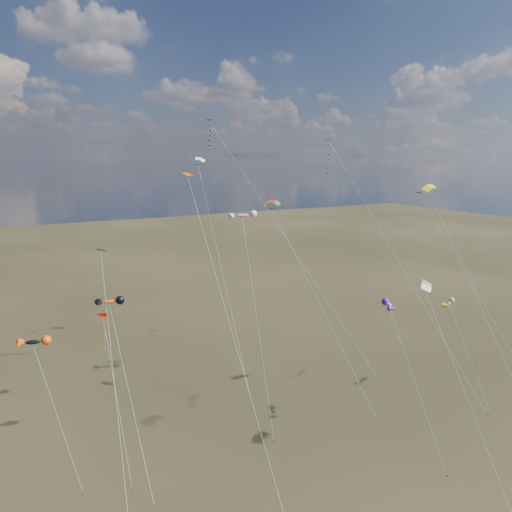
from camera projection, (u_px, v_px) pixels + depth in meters
name	position (u px, v px, depth m)	size (l,w,h in m)	color
ground	(339.00, 473.00, 46.04)	(400.00, 400.00, 0.00)	black
diamond_black_high	(337.00, 172.00, 72.25)	(4.59, 29.93, 33.98)	black
diamond_navy_tall	(224.00, 154.00, 71.04)	(15.81, 25.02, 37.00)	#0B0E4A
diamond_black_mid	(108.00, 321.00, 44.68)	(2.58, 18.92, 21.80)	black
diamond_red_low	(105.00, 338.00, 50.23)	(1.25, 11.34, 14.40)	#BD1102
diamond_navy_right	(423.00, 218.00, 71.14)	(8.46, 15.58, 25.87)	#11194F
diamond_orange_center	(212.00, 261.00, 47.64)	(1.67, 26.88, 29.48)	#D1500D
parafoil_yellow	(432.00, 187.00, 57.24)	(2.73, 20.30, 28.28)	#E2E60E
parafoil_blue_white	(198.00, 160.00, 74.92)	(3.17, 23.38, 31.50)	#0D6BBC
parafoil_striped	(427.00, 284.00, 45.83)	(3.79, 15.77, 19.48)	yellow
parafoil_tricolor	(273.00, 203.00, 56.04)	(9.47, 12.50, 26.35)	#D2BE08
novelty_black_orange	(33.00, 343.00, 46.09)	(4.40, 8.72, 13.48)	black
novelty_orange_black	(109.00, 302.00, 49.33)	(2.66, 13.85, 16.45)	#E25211
novelty_white_purple	(389.00, 305.00, 52.37)	(2.12, 12.10, 15.08)	white
novelty_redwhite_stripe	(243.00, 216.00, 61.80)	(5.81, 17.11, 24.07)	red
novelty_blue_yellow	(449.00, 303.00, 60.87)	(2.62, 8.62, 12.58)	blue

